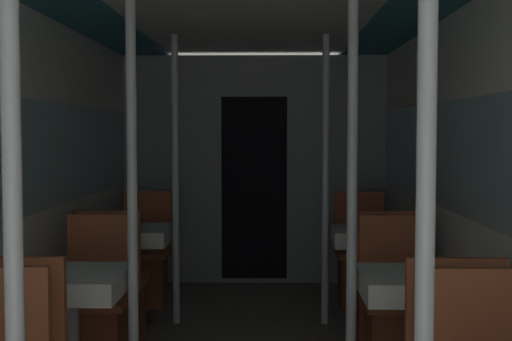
{
  "coord_description": "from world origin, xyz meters",
  "views": [
    {
      "loc": [
        0.14,
        -1.23,
        1.49
      ],
      "look_at": [
        0.07,
        2.94,
        1.26
      ],
      "focal_mm": 50.0,
      "sensor_mm": 36.0,
      "label": 1
    }
  ],
  "objects_px": {
    "chair_left_near_2": "(115,303)",
    "support_pole_left_1": "(132,203)",
    "dining_table_right_2": "(370,244)",
    "support_pole_left_2": "(176,180)",
    "chair_left_far_1": "(96,324)",
    "support_pole_right_2": "(325,180)",
    "chair_left_far_2": "(145,269)",
    "chair_right_far_1": "(397,326)",
    "support_pole_left_0": "(14,266)",
    "chair_right_near_2": "(382,304)",
    "chair_right_far_2": "(360,270)",
    "dining_table_left_1": "(68,295)",
    "support_pole_right_1": "(352,204)",
    "dining_table_right_1": "(418,296)",
    "dining_table_left_2": "(131,243)",
    "support_pole_right_0": "(425,267)"
  },
  "relations": [
    {
      "from": "chair_left_near_2",
      "to": "support_pole_left_1",
      "type": "bearing_deg",
      "value": -73.07
    },
    {
      "from": "chair_left_near_2",
      "to": "dining_table_right_2",
      "type": "height_order",
      "value": "chair_left_near_2"
    },
    {
      "from": "chair_left_near_2",
      "to": "support_pole_left_2",
      "type": "xyz_separation_m",
      "value": [
        0.35,
        0.6,
        0.81
      ]
    },
    {
      "from": "chair_left_far_1",
      "to": "support_pole_right_2",
      "type": "relative_size",
      "value": 0.43
    },
    {
      "from": "chair_left_far_2",
      "to": "chair_right_far_1",
      "type": "xyz_separation_m",
      "value": [
        1.85,
        -1.74,
        0.0
      ]
    },
    {
      "from": "support_pole_left_0",
      "to": "chair_left_far_2",
      "type": "distance_m",
      "value": 4.18
    },
    {
      "from": "chair_right_near_2",
      "to": "chair_right_far_2",
      "type": "xyz_separation_m",
      "value": [
        0.0,
        1.19,
        0.0
      ]
    },
    {
      "from": "dining_table_left_1",
      "to": "support_pole_right_2",
      "type": "distance_m",
      "value": 2.35
    },
    {
      "from": "dining_table_right_2",
      "to": "support_pole_left_2",
      "type": "bearing_deg",
      "value": 180.0
    },
    {
      "from": "support_pole_right_1",
      "to": "chair_right_near_2",
      "type": "distance_m",
      "value": 1.45
    },
    {
      "from": "chair_right_far_2",
      "to": "dining_table_right_1",
      "type": "bearing_deg",
      "value": 90.0
    },
    {
      "from": "chair_left_far_2",
      "to": "chair_left_near_2",
      "type": "bearing_deg",
      "value": 90.0
    },
    {
      "from": "support_pole_left_0",
      "to": "chair_right_near_2",
      "type": "bearing_deg",
      "value": 62.51
    },
    {
      "from": "chair_left_near_2",
      "to": "chair_left_far_1",
      "type": "bearing_deg",
      "value": -90.0
    },
    {
      "from": "dining_table_left_2",
      "to": "support_pole_right_0",
      "type": "distance_m",
      "value": 3.83
    },
    {
      "from": "chair_right_near_2",
      "to": "dining_table_left_2",
      "type": "bearing_deg",
      "value": 162.18
    },
    {
      "from": "support_pole_right_2",
      "to": "chair_right_near_2",
      "type": "bearing_deg",
      "value": -59.61
    },
    {
      "from": "support_pole_right_0",
      "to": "support_pole_right_1",
      "type": "xyz_separation_m",
      "value": [
        0.0,
        1.74,
        0.0
      ]
    },
    {
      "from": "dining_table_left_2",
      "to": "support_pole_left_2",
      "type": "height_order",
      "value": "support_pole_left_2"
    },
    {
      "from": "dining_table_left_1",
      "to": "support_pole_right_1",
      "type": "height_order",
      "value": "support_pole_right_1"
    },
    {
      "from": "chair_right_far_2",
      "to": "chair_left_far_1",
      "type": "bearing_deg",
      "value": 43.24
    },
    {
      "from": "chair_right_far_1",
      "to": "chair_left_far_1",
      "type": "bearing_deg",
      "value": 0.0
    },
    {
      "from": "dining_table_left_1",
      "to": "dining_table_right_2",
      "type": "relative_size",
      "value": 1.0
    },
    {
      "from": "support_pole_left_1",
      "to": "dining_table_right_2",
      "type": "relative_size",
      "value": 2.99
    },
    {
      "from": "chair_left_near_2",
      "to": "chair_right_far_1",
      "type": "distance_m",
      "value": 1.93
    },
    {
      "from": "chair_left_far_1",
      "to": "chair_left_far_2",
      "type": "distance_m",
      "value": 1.74
    },
    {
      "from": "dining_table_right_1",
      "to": "support_pole_right_2",
      "type": "height_order",
      "value": "support_pole_right_2"
    },
    {
      "from": "chair_left_far_2",
      "to": "chair_right_far_2",
      "type": "xyz_separation_m",
      "value": [
        1.85,
        0.0,
        0.0
      ]
    },
    {
      "from": "support_pole_right_0",
      "to": "support_pole_left_0",
      "type": "bearing_deg",
      "value": 180.0
    },
    {
      "from": "chair_left_near_2",
      "to": "dining_table_right_1",
      "type": "bearing_deg",
      "value": -31.76
    },
    {
      "from": "support_pole_right_0",
      "to": "chair_right_far_2",
      "type": "distance_m",
      "value": 4.18
    },
    {
      "from": "dining_table_right_1",
      "to": "support_pole_left_2",
      "type": "bearing_deg",
      "value": 130.79
    },
    {
      "from": "dining_table_left_1",
      "to": "chair_left_far_1",
      "type": "xyz_separation_m",
      "value": [
        0.0,
        0.6,
        -0.32
      ]
    },
    {
      "from": "chair_left_far_1",
      "to": "support_pole_left_2",
      "type": "relative_size",
      "value": 0.43
    },
    {
      "from": "dining_table_right_1",
      "to": "chair_right_far_1",
      "type": "distance_m",
      "value": 0.68
    },
    {
      "from": "dining_table_left_2",
      "to": "dining_table_right_1",
      "type": "height_order",
      "value": "same"
    },
    {
      "from": "chair_left_far_1",
      "to": "chair_right_far_2",
      "type": "bearing_deg",
      "value": -136.76
    },
    {
      "from": "support_pole_left_1",
      "to": "support_pole_right_1",
      "type": "height_order",
      "value": "same"
    },
    {
      "from": "chair_left_near_2",
      "to": "chair_right_far_1",
      "type": "relative_size",
      "value": 1.0
    },
    {
      "from": "dining_table_left_2",
      "to": "chair_left_far_1",
      "type": "bearing_deg",
      "value": -90.0
    },
    {
      "from": "support_pole_right_1",
      "to": "chair_right_far_2",
      "type": "bearing_deg",
      "value": 81.5
    },
    {
      "from": "chair_right_far_1",
      "to": "dining_table_right_2",
      "type": "bearing_deg",
      "value": -90.0
    },
    {
      "from": "chair_left_far_2",
      "to": "support_pole_right_1",
      "type": "xyz_separation_m",
      "value": [
        1.5,
        -2.34,
        0.81
      ]
    },
    {
      "from": "chair_left_far_2",
      "to": "dining_table_right_2",
      "type": "distance_m",
      "value": 1.97
    },
    {
      "from": "chair_left_far_1",
      "to": "support_pole_right_0",
      "type": "xyz_separation_m",
      "value": [
        1.5,
        -2.34,
        0.81
      ]
    },
    {
      "from": "chair_right_near_2",
      "to": "chair_right_far_2",
      "type": "bearing_deg",
      "value": 90.0
    },
    {
      "from": "support_pole_left_1",
      "to": "dining_table_left_2",
      "type": "relative_size",
      "value": 2.99
    },
    {
      "from": "chair_left_far_1",
      "to": "dining_table_left_2",
      "type": "xyz_separation_m",
      "value": [
        0.0,
        1.15,
        0.32
      ]
    },
    {
      "from": "dining_table_left_2",
      "to": "dining_table_right_1",
      "type": "bearing_deg",
      "value": -43.24
    },
    {
      "from": "support_pole_left_1",
      "to": "dining_table_right_1",
      "type": "bearing_deg",
      "value": -0.0
    }
  ]
}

